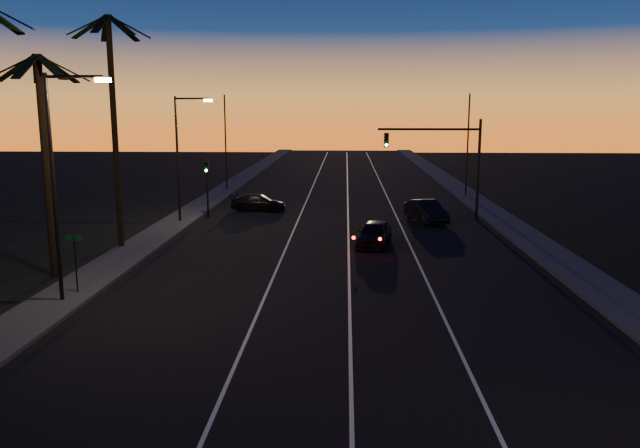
{
  "coord_description": "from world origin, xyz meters",
  "views": [
    {
      "loc": [
        0.3,
        -3.52,
        7.64
      ],
      "look_at": [
        -0.82,
        23.81,
        2.6
      ],
      "focal_mm": 35.0,
      "sensor_mm": 36.0,
      "label": 1
    }
  ],
  "objects_px": {
    "cross_car": "(258,203)",
    "right_car": "(426,211)",
    "signal_mast": "(445,151)",
    "lead_car": "(374,234)"
  },
  "relations": [
    {
      "from": "lead_car",
      "to": "right_car",
      "type": "distance_m",
      "value": 8.73
    },
    {
      "from": "right_car",
      "to": "lead_car",
      "type": "bearing_deg",
      "value": -116.64
    },
    {
      "from": "lead_car",
      "to": "cross_car",
      "type": "bearing_deg",
      "value": 124.17
    },
    {
      "from": "lead_car",
      "to": "cross_car",
      "type": "height_order",
      "value": "lead_car"
    },
    {
      "from": "right_car",
      "to": "signal_mast",
      "type": "bearing_deg",
      "value": 38.72
    },
    {
      "from": "cross_car",
      "to": "lead_car",
      "type": "bearing_deg",
      "value": -55.83
    },
    {
      "from": "signal_mast",
      "to": "lead_car",
      "type": "distance_m",
      "value": 11.03
    },
    {
      "from": "signal_mast",
      "to": "right_car",
      "type": "xyz_separation_m",
      "value": [
        -1.28,
        -1.03,
        -4.02
      ]
    },
    {
      "from": "cross_car",
      "to": "right_car",
      "type": "bearing_deg",
      "value": -19.86
    },
    {
      "from": "signal_mast",
      "to": "cross_car",
      "type": "distance_m",
      "value": 14.51
    }
  ]
}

